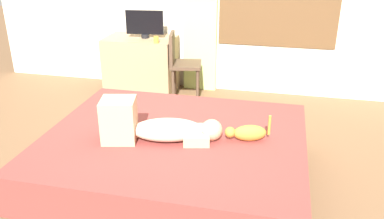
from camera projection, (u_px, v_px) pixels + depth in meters
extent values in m
plane|color=brown|center=(171.00, 185.00, 3.41)|extent=(16.00, 16.00, 0.00)
cube|color=brown|center=(175.00, 177.00, 3.40)|extent=(2.14, 1.80, 0.14)
cube|color=brown|center=(175.00, 153.00, 3.30)|extent=(2.08, 1.75, 0.33)
ellipsoid|color=#CCB299|center=(168.00, 130.00, 3.13)|extent=(0.60, 0.38, 0.17)
sphere|color=tan|center=(212.00, 130.00, 3.13)|extent=(0.17, 0.17, 0.17)
cube|color=tan|center=(119.00, 120.00, 3.10)|extent=(0.31, 0.29, 0.34)
cube|color=tan|center=(196.00, 135.00, 3.15)|extent=(0.26, 0.32, 0.08)
ellipsoid|color=#C67A2D|center=(250.00, 133.00, 3.13)|extent=(0.28, 0.17, 0.13)
sphere|color=#C67A2D|center=(230.00, 132.00, 3.12)|extent=(0.08, 0.08, 0.08)
cylinder|color=#C67A2D|center=(269.00, 125.00, 3.11)|extent=(0.03, 0.03, 0.16)
cube|color=#997A56|center=(141.00, 65.00, 5.30)|extent=(0.90, 0.56, 0.74)
cylinder|color=black|center=(145.00, 36.00, 5.13)|extent=(0.10, 0.10, 0.05)
cube|color=black|center=(145.00, 22.00, 5.06)|extent=(0.48, 0.08, 0.30)
cylinder|color=gold|center=(156.00, 40.00, 4.88)|extent=(0.06, 0.06, 0.08)
cylinder|color=#4C3828|center=(198.00, 79.00, 5.25)|extent=(0.04, 0.04, 0.44)
cylinder|color=#4C3828|center=(197.00, 87.00, 4.98)|extent=(0.04, 0.04, 0.44)
cylinder|color=#4C3828|center=(175.00, 79.00, 5.27)|extent=(0.04, 0.04, 0.44)
cylinder|color=#4C3828|center=(173.00, 87.00, 4.99)|extent=(0.04, 0.04, 0.44)
cube|color=#4C3828|center=(186.00, 65.00, 5.02)|extent=(0.44, 0.44, 0.04)
cube|color=#4C3828|center=(172.00, 48.00, 4.95)|extent=(0.11, 0.38, 0.38)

